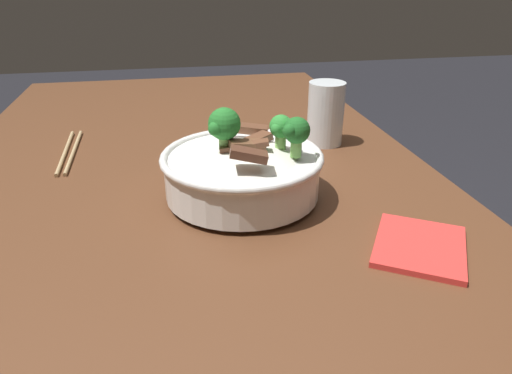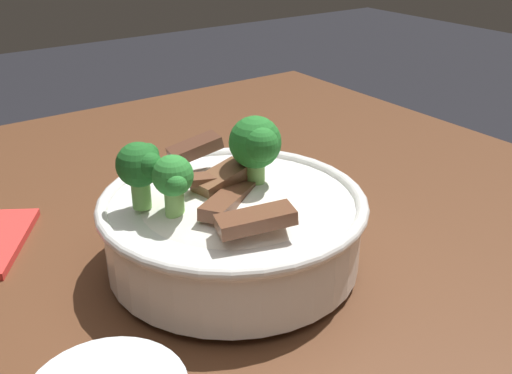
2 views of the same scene
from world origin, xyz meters
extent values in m
cube|color=#56331E|center=(0.00, 0.00, 0.80)|extent=(1.43, 0.87, 0.04)
cube|color=#56331E|center=(-0.63, 0.35, 0.39)|extent=(0.09, 0.09, 0.78)
cylinder|color=white|center=(-0.17, -0.08, 0.82)|extent=(0.12, 0.12, 0.01)
cylinder|color=white|center=(-0.17, -0.08, 0.85)|extent=(0.24, 0.24, 0.06)
torus|color=white|center=(-0.17, -0.08, 0.88)|extent=(0.25, 0.25, 0.01)
ellipsoid|color=white|center=(-0.17, -0.08, 0.87)|extent=(0.20, 0.20, 0.06)
cube|color=brown|center=(-0.18, -0.08, 0.90)|extent=(0.03, 0.07, 0.02)
cube|color=brown|center=(-0.10, -0.10, 0.90)|extent=(0.04, 0.07, 0.02)
cube|color=#563323|center=(-0.23, -0.08, 0.91)|extent=(0.03, 0.06, 0.02)
cube|color=brown|center=(-0.15, -0.09, 0.90)|extent=(0.06, 0.08, 0.02)
cube|color=brown|center=(-0.18, -0.08, 0.91)|extent=(0.04, 0.06, 0.02)
cylinder|color=#7AB256|center=(-0.17, -0.05, 0.90)|extent=(0.02, 0.02, 0.03)
sphere|color=#237028|center=(-0.17, -0.05, 0.94)|extent=(0.05, 0.05, 0.05)
sphere|color=#237028|center=(-0.15, -0.06, 0.94)|extent=(0.03, 0.03, 0.03)
sphere|color=#237028|center=(-0.18, -0.04, 0.93)|extent=(0.02, 0.02, 0.02)
cylinder|color=#6BA84C|center=(-0.19, -0.15, 0.90)|extent=(0.02, 0.02, 0.03)
sphere|color=#1E6023|center=(-0.19, -0.15, 0.93)|extent=(0.04, 0.04, 0.04)
sphere|color=#1E6023|center=(-0.18, -0.15, 0.93)|extent=(0.02, 0.02, 0.02)
sphere|color=#1E6023|center=(-0.20, -0.14, 0.93)|extent=(0.02, 0.02, 0.02)
cylinder|color=#7AB256|center=(-0.16, -0.14, 0.90)|extent=(0.02, 0.02, 0.03)
sphere|color=#2D8433|center=(-0.16, -0.14, 0.93)|extent=(0.04, 0.04, 0.04)
sphere|color=#2D8433|center=(-0.15, -0.14, 0.92)|extent=(0.02, 0.02, 0.02)
sphere|color=#2D8433|center=(-0.17, -0.13, 0.93)|extent=(0.02, 0.02, 0.02)
camera|label=1|loc=(-0.81, 0.02, 1.15)|focal=32.63mm
camera|label=2|loc=(0.24, -0.34, 1.13)|focal=41.84mm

